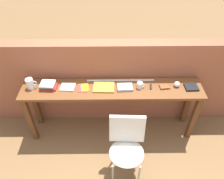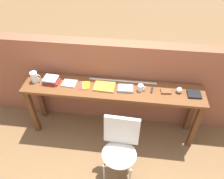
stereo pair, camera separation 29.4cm
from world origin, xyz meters
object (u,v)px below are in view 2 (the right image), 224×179
object	(u,v)px
magazine_cycling	(70,83)
book_open_centre	(104,86)
leather_journal_brown	(166,91)
book_repair_rightmost	(194,94)
pamphlet_pile_colourful	(85,85)
sports_ball_small	(179,90)
mug	(141,88)
pitcher_white	(34,77)
book_stack_leftmost	(51,80)
chair_white_moulded	(120,146)
multitool_folded	(152,90)

from	to	relation	value
magazine_cycling	book_open_centre	bearing A→B (deg)	2.42
leather_journal_brown	book_repair_rightmost	world-z (taller)	book_repair_rightmost
pamphlet_pile_colourful	sports_ball_small	bearing A→B (deg)	0.56
pamphlet_pile_colourful	book_repair_rightmost	distance (m)	1.48
leather_journal_brown	magazine_cycling	bearing A→B (deg)	173.91
mug	book_repair_rightmost	size ratio (longest dim) A/B	0.63
magazine_cycling	sports_ball_small	size ratio (longest dim) A/B	2.45
pitcher_white	sports_ball_small	size ratio (longest dim) A/B	2.29
book_open_centre	book_repair_rightmost	world-z (taller)	book_repair_rightmost
book_stack_leftmost	sports_ball_small	world-z (taller)	book_stack_leftmost
pamphlet_pile_colourful	pitcher_white	bearing A→B (deg)	179.46
mug	book_open_centre	bearing A→B (deg)	179.29
chair_white_moulded	book_open_centre	size ratio (longest dim) A/B	3.13
pitcher_white	book_open_centre	world-z (taller)	pitcher_white
multitool_folded	book_repair_rightmost	world-z (taller)	book_repair_rightmost
book_stack_leftmost	multitool_folded	size ratio (longest dim) A/B	2.10
magazine_cycling	mug	distance (m)	0.99
pitcher_white	book_stack_leftmost	distance (m)	0.24
magazine_cycling	mug	bearing A→B (deg)	2.92
mug	sports_ball_small	bearing A→B (deg)	2.52
pamphlet_pile_colourful	book_stack_leftmost	bearing A→B (deg)	179.00
pamphlet_pile_colourful	multitool_folded	distance (m)	0.93
pamphlet_pile_colourful	book_open_centre	xyz separation A→B (m)	(0.28, -0.00, 0.01)
pitcher_white	magazine_cycling	size ratio (longest dim) A/B	0.94
magazine_cycling	pamphlet_pile_colourful	bearing A→B (deg)	1.29
pamphlet_pile_colourful	leather_journal_brown	distance (m)	1.11
book_stack_leftmost	magazine_cycling	xyz separation A→B (m)	(0.26, 0.00, -0.03)
multitool_folded	mug	bearing A→B (deg)	-175.41
pitcher_white	magazine_cycling	bearing A→B (deg)	0.48
pamphlet_pile_colourful	multitool_folded	bearing A→B (deg)	0.14
magazine_cycling	leather_journal_brown	distance (m)	1.33
chair_white_moulded	multitool_folded	distance (m)	0.86
chair_white_moulded	book_repair_rightmost	world-z (taller)	book_repair_rightmost
pitcher_white	sports_ball_small	distance (m)	2.00
pamphlet_pile_colourful	leather_journal_brown	size ratio (longest dim) A/B	1.50
pamphlet_pile_colourful	mug	size ratio (longest dim) A/B	1.77
mug	sports_ball_small	xyz separation A→B (m)	(0.51, 0.02, -0.00)
mug	multitool_folded	bearing A→B (deg)	4.59
book_open_centre	multitool_folded	size ratio (longest dim) A/B	2.59
pitcher_white	book_open_centre	distance (m)	1.00
leather_journal_brown	book_stack_leftmost	bearing A→B (deg)	174.09
book_open_centre	mug	distance (m)	0.49
chair_white_moulded	pitcher_white	size ratio (longest dim) A/B	4.85
chair_white_moulded	multitool_folded	bearing A→B (deg)	62.48
book_stack_leftmost	magazine_cycling	size ratio (longest dim) A/B	1.17
leather_journal_brown	sports_ball_small	world-z (taller)	sports_ball_small
book_open_centre	sports_ball_small	size ratio (longest dim) A/B	3.55
mug	sports_ball_small	size ratio (longest dim) A/B	1.37
multitool_folded	pamphlet_pile_colourful	bearing A→B (deg)	-179.86
pitcher_white	sports_ball_small	xyz separation A→B (m)	(2.00, 0.01, -0.04)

